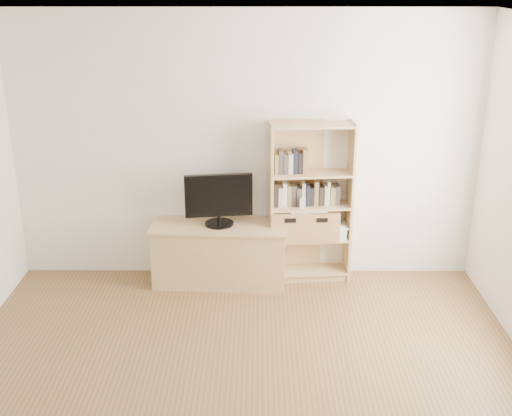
{
  "coord_description": "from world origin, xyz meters",
  "views": [
    {
      "loc": [
        0.13,
        -3.45,
        2.93
      ],
      "look_at": [
        0.1,
        1.9,
        0.92
      ],
      "focal_mm": 45.0,
      "sensor_mm": 36.0,
      "label": 1
    }
  ],
  "objects_px": {
    "tv_stand": "(220,254)",
    "basket_right": "(319,223)",
    "television": "(219,200)",
    "baby_monitor": "(303,203)",
    "bookshelf": "(310,203)",
    "laptop": "(308,208)",
    "basket_left": "(288,223)"
  },
  "relations": [
    {
      "from": "tv_stand",
      "to": "television",
      "type": "bearing_deg",
      "value": 0.0
    },
    {
      "from": "laptop",
      "to": "television",
      "type": "bearing_deg",
      "value": -178.88
    },
    {
      "from": "tv_stand",
      "to": "basket_right",
      "type": "relative_size",
      "value": 3.6
    },
    {
      "from": "basket_left",
      "to": "basket_right",
      "type": "bearing_deg",
      "value": -0.04
    },
    {
      "from": "television",
      "to": "basket_left",
      "type": "height_order",
      "value": "television"
    },
    {
      "from": "bookshelf",
      "to": "television",
      "type": "distance_m",
      "value": 0.89
    },
    {
      "from": "baby_monitor",
      "to": "basket_left",
      "type": "relative_size",
      "value": 0.27
    },
    {
      "from": "tv_stand",
      "to": "television",
      "type": "xyz_separation_m",
      "value": [
        0.0,
        0.0,
        0.57
      ]
    },
    {
      "from": "basket_left",
      "to": "laptop",
      "type": "height_order",
      "value": "laptop"
    },
    {
      "from": "tv_stand",
      "to": "basket_right",
      "type": "height_order",
      "value": "basket_right"
    },
    {
      "from": "television",
      "to": "baby_monitor",
      "type": "relative_size",
      "value": 6.58
    },
    {
      "from": "television",
      "to": "baby_monitor",
      "type": "xyz_separation_m",
      "value": [
        0.8,
        0.0,
        -0.04
      ]
    },
    {
      "from": "television",
      "to": "basket_right",
      "type": "bearing_deg",
      "value": -1.92
    },
    {
      "from": "television",
      "to": "bookshelf",
      "type": "bearing_deg",
      "value": -1.54
    },
    {
      "from": "tv_stand",
      "to": "baby_monitor",
      "type": "bearing_deg",
      "value": 3.18
    },
    {
      "from": "basket_left",
      "to": "laptop",
      "type": "relative_size",
      "value": 1.04
    },
    {
      "from": "bookshelf",
      "to": "baby_monitor",
      "type": "height_order",
      "value": "bookshelf"
    },
    {
      "from": "tv_stand",
      "to": "bookshelf",
      "type": "xyz_separation_m",
      "value": [
        0.88,
        0.1,
        0.5
      ]
    },
    {
      "from": "television",
      "to": "basket_right",
      "type": "relative_size",
      "value": 1.82
    },
    {
      "from": "basket_right",
      "to": "laptop",
      "type": "distance_m",
      "value": 0.21
    },
    {
      "from": "bookshelf",
      "to": "basket_left",
      "type": "relative_size",
      "value": 4.38
    },
    {
      "from": "baby_monitor",
      "to": "basket_right",
      "type": "xyz_separation_m",
      "value": [
        0.18,
        0.1,
        -0.24
      ]
    },
    {
      "from": "bookshelf",
      "to": "basket_right",
      "type": "height_order",
      "value": "bookshelf"
    },
    {
      "from": "television",
      "to": "laptop",
      "type": "xyz_separation_m",
      "value": [
        0.85,
        0.08,
        -0.11
      ]
    },
    {
      "from": "bookshelf",
      "to": "baby_monitor",
      "type": "xyz_separation_m",
      "value": [
        -0.08,
        -0.1,
        0.03
      ]
    },
    {
      "from": "basket_left",
      "to": "laptop",
      "type": "xyz_separation_m",
      "value": [
        0.19,
        0.01,
        0.16
      ]
    },
    {
      "from": "bookshelf",
      "to": "laptop",
      "type": "distance_m",
      "value": 0.05
    },
    {
      "from": "laptop",
      "to": "basket_right",
      "type": "bearing_deg",
      "value": 5.82
    },
    {
      "from": "baby_monitor",
      "to": "basket_left",
      "type": "distance_m",
      "value": 0.28
    },
    {
      "from": "tv_stand",
      "to": "television",
      "type": "relative_size",
      "value": 1.98
    },
    {
      "from": "bookshelf",
      "to": "basket_right",
      "type": "bearing_deg",
      "value": -2.6
    },
    {
      "from": "baby_monitor",
      "to": "tv_stand",
      "type": "bearing_deg",
      "value": -169.2
    }
  ]
}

